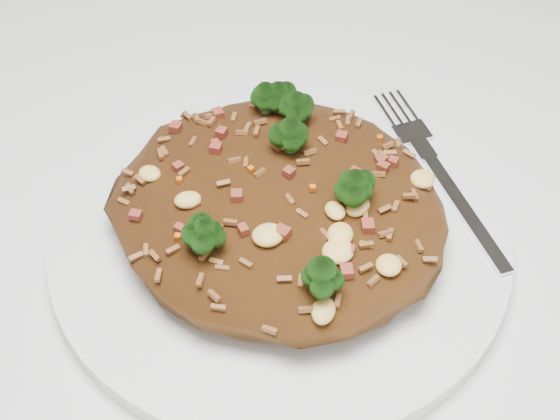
% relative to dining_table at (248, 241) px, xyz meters
% --- Properties ---
extents(dining_table, '(1.20, 0.80, 0.75)m').
position_rel_dining_table_xyz_m(dining_table, '(0.00, 0.00, 0.00)').
color(dining_table, white).
rests_on(dining_table, ground).
extents(plate, '(0.27, 0.27, 0.01)m').
position_rel_dining_table_xyz_m(plate, '(0.06, -0.06, 0.10)').
color(plate, white).
rests_on(plate, dining_table).
extents(fried_rice, '(0.19, 0.18, 0.06)m').
position_rel_dining_table_xyz_m(fried_rice, '(0.06, -0.06, 0.13)').
color(fried_rice, brown).
rests_on(fried_rice, plate).
extents(fork, '(0.13, 0.12, 0.00)m').
position_rel_dining_table_xyz_m(fork, '(0.13, 0.02, 0.11)').
color(fork, silver).
rests_on(fork, plate).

